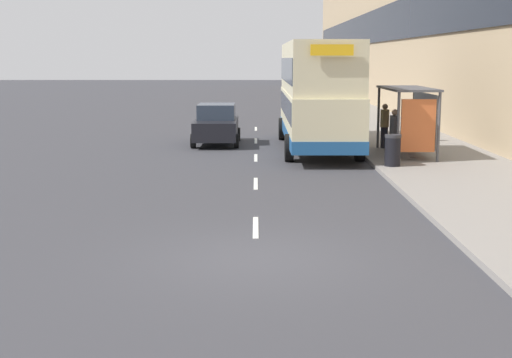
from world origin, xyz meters
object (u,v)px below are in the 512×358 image
at_px(pedestrian_at_shelter, 393,133).
at_px(car_0, 215,125).
at_px(pedestrian_1, 417,123).
at_px(double_decker_bus_near, 316,93).
at_px(litter_bin, 391,150).
at_px(pedestrian_2, 383,125).
at_px(bus_shelter, 412,108).

bearing_deg(pedestrian_at_shelter, car_0, 142.58).
height_order(car_0, pedestrian_1, car_0).
xyz_separation_m(double_decker_bus_near, car_0, (-4.18, 1.90, -1.43)).
height_order(double_decker_bus_near, litter_bin, double_decker_bus_near).
distance_m(car_0, pedestrian_1, 8.70).
xyz_separation_m(pedestrian_at_shelter, pedestrian_2, (0.14, 2.74, 0.01)).
bearing_deg(pedestrian_1, double_decker_bus_near, -158.89).
relative_size(pedestrian_at_shelter, pedestrian_1, 1.11).
bearing_deg(pedestrian_at_shelter, double_decker_bus_near, 127.99).
xyz_separation_m(pedestrian_1, litter_bin, (-2.45, -7.09, -0.27)).
bearing_deg(bus_shelter, pedestrian_2, 105.84).
bearing_deg(bus_shelter, litter_bin, -115.03).
bearing_deg(pedestrian_at_shelter, pedestrian_1, 68.06).
relative_size(bus_shelter, litter_bin, 4.00).
relative_size(bus_shelter, double_decker_bus_near, 0.39).
height_order(double_decker_bus_near, pedestrian_1, double_decker_bus_near).
distance_m(bus_shelter, pedestrian_1, 4.73).
xyz_separation_m(pedestrian_at_shelter, litter_bin, (-0.44, -2.11, -0.36)).
relative_size(double_decker_bus_near, pedestrian_1, 6.84).
bearing_deg(pedestrian_at_shelter, pedestrian_2, 87.04).
relative_size(pedestrian_2, litter_bin, 1.68).
distance_m(double_decker_bus_near, car_0, 4.81).
bearing_deg(bus_shelter, pedestrian_1, 74.66).
distance_m(bus_shelter, pedestrian_at_shelter, 1.26).
bearing_deg(pedestrian_1, car_0, 179.00).
height_order(car_0, litter_bin, car_0).
bearing_deg(car_0, litter_bin, 130.83).
distance_m(bus_shelter, car_0, 8.85).
distance_m(bus_shelter, litter_bin, 3.13).
height_order(bus_shelter, pedestrian_at_shelter, bus_shelter).
height_order(pedestrian_at_shelter, pedestrian_2, pedestrian_2).
bearing_deg(double_decker_bus_near, pedestrian_at_shelter, -52.01).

